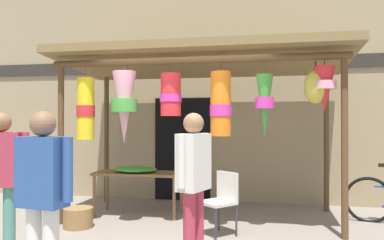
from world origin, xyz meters
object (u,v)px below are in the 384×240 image
at_px(display_table, 139,177).
at_px(vendor_in_orange, 43,189).
at_px(flower_heap_on_table, 136,169).
at_px(wicker_basket_by_table, 78,218).
at_px(passerby_at_right, 194,176).
at_px(folding_chair, 222,197).
at_px(customer_foreground, 1,173).

relative_size(display_table, vendor_in_orange, 0.89).
height_order(display_table, vendor_in_orange, vendor_in_orange).
height_order(flower_heap_on_table, wicker_basket_by_table, flower_heap_on_table).
bearing_deg(flower_heap_on_table, vendor_in_orange, -85.22).
relative_size(display_table, passerby_at_right, 0.89).
bearing_deg(folding_chair, passerby_at_right, -97.03).
height_order(folding_chair, wicker_basket_by_table, folding_chair).
height_order(display_table, folding_chair, folding_chair).
distance_m(display_table, customer_foreground, 2.46).
bearing_deg(vendor_in_orange, folding_chair, 61.08).
relative_size(wicker_basket_by_table, passerby_at_right, 0.26).
xyz_separation_m(customer_foreground, passerby_at_right, (2.13, 0.21, -0.01)).
height_order(wicker_basket_by_table, vendor_in_orange, vendor_in_orange).
height_order(folding_chair, passerby_at_right, passerby_at_right).
height_order(flower_heap_on_table, passerby_at_right, passerby_at_right).
bearing_deg(display_table, vendor_in_orange, -85.81).
height_order(flower_heap_on_table, customer_foreground, customer_foreground).
relative_size(folding_chair, passerby_at_right, 0.52).
distance_m(flower_heap_on_table, vendor_in_orange, 3.10).
xyz_separation_m(display_table, folding_chair, (1.48, -0.88, -0.12)).
relative_size(customer_foreground, passerby_at_right, 1.01).
height_order(display_table, flower_heap_on_table, flower_heap_on_table).
bearing_deg(wicker_basket_by_table, passerby_at_right, -31.24).
xyz_separation_m(display_table, passerby_at_right, (1.33, -2.09, 0.32)).
bearing_deg(folding_chair, flower_heap_on_table, 151.30).
height_order(wicker_basket_by_table, passerby_at_right, passerby_at_right).
height_order(folding_chair, vendor_in_orange, vendor_in_orange).
bearing_deg(passerby_at_right, wicker_basket_by_table, 148.76).
xyz_separation_m(display_table, vendor_in_orange, (0.23, -3.14, 0.32)).
distance_m(vendor_in_orange, customer_foreground, 1.33).
bearing_deg(flower_heap_on_table, wicker_basket_by_table, -123.22).
distance_m(display_table, vendor_in_orange, 3.16).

